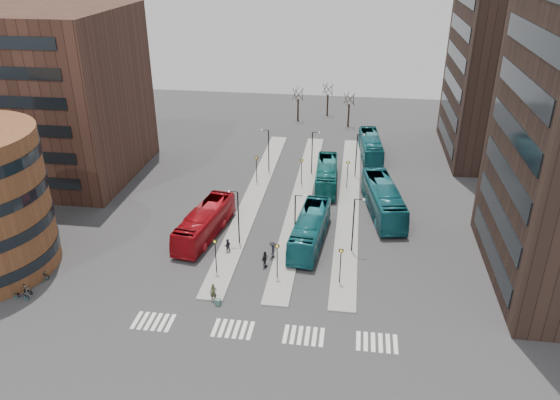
# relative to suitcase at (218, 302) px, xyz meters

# --- Properties ---
(ground) EXTENTS (160.00, 160.00, 0.00)m
(ground) POSITION_rel_suitcase_xyz_m (3.05, -7.06, -0.30)
(ground) COLOR #2C2C2F
(ground) RESTS_ON ground
(island_left) EXTENTS (2.50, 45.00, 0.15)m
(island_left) POSITION_rel_suitcase_xyz_m (-0.95, 22.94, -0.23)
(island_left) COLOR gray
(island_left) RESTS_ON ground
(island_mid) EXTENTS (2.50, 45.00, 0.15)m
(island_mid) POSITION_rel_suitcase_xyz_m (5.05, 22.94, -0.23)
(island_mid) COLOR gray
(island_mid) RESTS_ON ground
(island_right) EXTENTS (2.50, 45.00, 0.15)m
(island_right) POSITION_rel_suitcase_xyz_m (11.05, 22.94, -0.23)
(island_right) COLOR gray
(island_right) RESTS_ON ground
(suitcase) EXTENTS (0.54, 0.45, 0.60)m
(suitcase) POSITION_rel_suitcase_xyz_m (0.00, 0.00, 0.00)
(suitcase) COLOR navy
(suitcase) RESTS_ON ground
(red_bus) EXTENTS (4.45, 11.96, 3.25)m
(red_bus) POSITION_rel_suitcase_xyz_m (-4.42, 12.10, 1.33)
(red_bus) COLOR #A20C14
(red_bus) RESTS_ON ground
(teal_bus_a) EXTENTS (3.79, 11.98, 3.28)m
(teal_bus_a) POSITION_rel_suitcase_xyz_m (7.12, 12.26, 1.34)
(teal_bus_a) COLOR #155F6A
(teal_bus_a) RESTS_ON ground
(teal_bus_b) EXTENTS (2.99, 11.29, 3.12)m
(teal_bus_b) POSITION_rel_suitcase_xyz_m (7.92, 27.41, 1.26)
(teal_bus_b) COLOR #146462
(teal_bus_b) RESTS_ON ground
(teal_bus_c) EXTENTS (5.29, 13.47, 3.66)m
(teal_bus_c) POSITION_rel_suitcase_xyz_m (15.05, 20.39, 1.53)
(teal_bus_c) COLOR #145965
(teal_bus_c) RESTS_ON ground
(teal_bus_d) EXTENTS (3.74, 11.81, 3.24)m
(teal_bus_d) POSITION_rel_suitcase_xyz_m (13.73, 39.02, 1.32)
(teal_bus_d) COLOR #155F6B
(teal_bus_d) RESTS_ON ground
(traveller) EXTENTS (0.64, 0.43, 1.75)m
(traveller) POSITION_rel_suitcase_xyz_m (-0.55, 0.63, 0.57)
(traveller) COLOR #46482B
(traveller) RESTS_ON ground
(commuter_a) EXTENTS (0.92, 0.80, 1.60)m
(commuter_a) POSITION_rel_suitcase_xyz_m (-1.19, 8.97, 0.50)
(commuter_a) COLOR black
(commuter_a) RESTS_ON ground
(commuter_b) EXTENTS (0.79, 1.12, 1.77)m
(commuter_b) POSITION_rel_suitcase_xyz_m (3.13, 6.81, 0.58)
(commuter_b) COLOR black
(commuter_b) RESTS_ON ground
(commuter_c) EXTENTS (0.77, 1.22, 1.81)m
(commuter_c) POSITION_rel_suitcase_xyz_m (3.58, 8.73, 0.60)
(commuter_c) COLOR black
(commuter_c) RESTS_ON ground
(bicycle_near) EXTENTS (1.69, 0.73, 0.86)m
(bicycle_near) POSITION_rel_suitcase_xyz_m (-17.95, -1.67, 0.13)
(bicycle_near) COLOR gray
(bicycle_near) RESTS_ON ground
(bicycle_mid) EXTENTS (1.57, 0.91, 0.91)m
(bicycle_mid) POSITION_rel_suitcase_xyz_m (-17.95, -0.75, 0.15)
(bicycle_mid) COLOR gray
(bicycle_mid) RESTS_ON ground
(bicycle_far) EXTENTS (1.84, 0.67, 0.96)m
(bicycle_far) POSITION_rel_suitcase_xyz_m (-17.95, 1.63, 0.18)
(bicycle_far) COLOR gray
(bicycle_far) RESTS_ON ground
(crosswalk_stripes) EXTENTS (22.35, 2.40, 0.01)m
(crosswalk_stripes) POSITION_rel_suitcase_xyz_m (4.80, -3.06, -0.29)
(crosswalk_stripes) COLOR silver
(crosswalk_stripes) RESTS_ON ground
(office_block) EXTENTS (25.00, 20.12, 22.00)m
(office_block) POSITION_rel_suitcase_xyz_m (-30.95, 26.92, 10.70)
(office_block) COLOR #462A20
(office_block) RESTS_ON ground
(tower_far) EXTENTS (20.12, 20.00, 30.00)m
(tower_far) POSITION_rel_suitcase_xyz_m (35.02, 42.94, 14.70)
(tower_far) COLOR #32231B
(tower_far) RESTS_ON ground
(sign_poles) EXTENTS (12.45, 22.12, 3.65)m
(sign_poles) POSITION_rel_suitcase_xyz_m (4.65, 15.94, 2.11)
(sign_poles) COLOR black
(sign_poles) RESTS_ON ground
(lamp_posts) EXTENTS (14.04, 20.24, 6.12)m
(lamp_posts) POSITION_rel_suitcase_xyz_m (5.68, 20.94, 3.28)
(lamp_posts) COLOR black
(lamp_posts) RESTS_ON ground
(bare_trees) EXTENTS (10.97, 8.14, 5.90)m
(bare_trees) POSITION_rel_suitcase_xyz_m (5.71, 55.60, 2.42)
(bare_trees) COLOR black
(bare_trees) RESTS_ON ground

